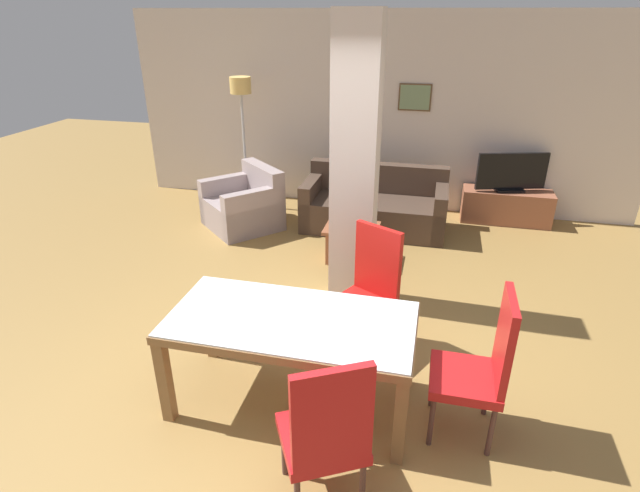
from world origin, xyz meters
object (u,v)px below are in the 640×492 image
(armchair, at_px, (245,206))
(bottle, at_px, (348,223))
(dining_chair_head_right, at_px, (482,364))
(coffee_table, at_px, (351,243))
(tv_stand, at_px, (506,206))
(tv_screen, at_px, (512,173))
(floor_lamp, at_px, (241,100))
(dining_chair_near_right, at_px, (326,432))
(dining_table, at_px, (291,336))
(dining_chair_far_right, at_px, (369,288))
(sofa, at_px, (374,208))

(armchair, distance_m, bottle, 1.77)
(bottle, bearing_deg, armchair, 152.36)
(dining_chair_head_right, relative_size, coffee_table, 1.79)
(dining_chair_head_right, bearing_deg, tv_stand, -8.12)
(dining_chair_head_right, bearing_deg, armchair, 42.79)
(tv_screen, height_order, floor_lamp, floor_lamp)
(dining_chair_head_right, xyz_separation_m, coffee_table, (-1.29, 2.42, -0.36))
(dining_chair_near_right, xyz_separation_m, floor_lamp, (-2.26, 4.65, 0.97))
(tv_screen, bearing_deg, armchair, -0.50)
(dining_table, bearing_deg, bottle, 90.37)
(armchair, xyz_separation_m, coffee_table, (1.58, -0.67, -0.06))
(dining_chair_head_right, height_order, bottle, dining_chair_head_right)
(dining_chair_far_right, distance_m, dining_chair_near_right, 1.62)
(tv_stand, bearing_deg, dining_chair_near_right, -106.49)
(bottle, bearing_deg, dining_chair_head_right, -60.15)
(dining_table, height_order, armchair, armchair)
(dining_chair_far_right, xyz_separation_m, dining_chair_near_right, (0.00, -1.62, 0.00))
(dining_chair_head_right, relative_size, tv_screen, 1.19)
(dining_table, relative_size, floor_lamp, 0.93)
(dining_chair_head_right, height_order, floor_lamp, floor_lamp)
(dining_table, relative_size, coffee_table, 2.82)
(dining_chair_head_right, height_order, tv_stand, dining_chair_head_right)
(dining_chair_near_right, bearing_deg, tv_stand, 45.13)
(dining_table, height_order, bottle, dining_table)
(dining_chair_head_right, xyz_separation_m, bottle, (-1.31, 2.28, -0.06))
(bottle, relative_size, floor_lamp, 0.14)
(tv_screen, bearing_deg, dining_table, 48.94)
(dining_chair_far_right, relative_size, floor_lamp, 0.59)
(sofa, bearing_deg, coffee_table, 83.10)
(dining_chair_far_right, relative_size, tv_screen, 1.19)
(armchair, xyz_separation_m, floor_lamp, (-0.25, 0.76, 1.27))
(dining_chair_near_right, relative_size, tv_stand, 0.93)
(floor_lamp, bearing_deg, bottle, -40.96)
(armchair, distance_m, coffee_table, 1.72)
(armchair, relative_size, coffee_table, 2.01)
(dining_chair_head_right, relative_size, armchair, 0.89)
(dining_chair_head_right, bearing_deg, dining_chair_far_right, 46.58)
(dining_chair_near_right, relative_size, armchair, 0.89)
(sofa, height_order, tv_stand, sofa)
(dining_chair_head_right, distance_m, floor_lamp, 5.05)
(dining_chair_near_right, bearing_deg, tv_screen, 45.13)
(armchair, bearing_deg, floor_lamp, -28.92)
(coffee_table, xyz_separation_m, tv_stand, (1.87, 1.65, 0.01))
(dining_chair_head_right, height_order, coffee_table, dining_chair_head_right)
(dining_chair_near_right, bearing_deg, bottle, 69.88)
(dining_chair_head_right, bearing_deg, coffee_table, 27.96)
(dining_table, bearing_deg, armchair, 116.91)
(tv_stand, height_order, tv_screen, tv_screen)
(armchair, relative_size, tv_screen, 1.34)
(coffee_table, height_order, floor_lamp, floor_lamp)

